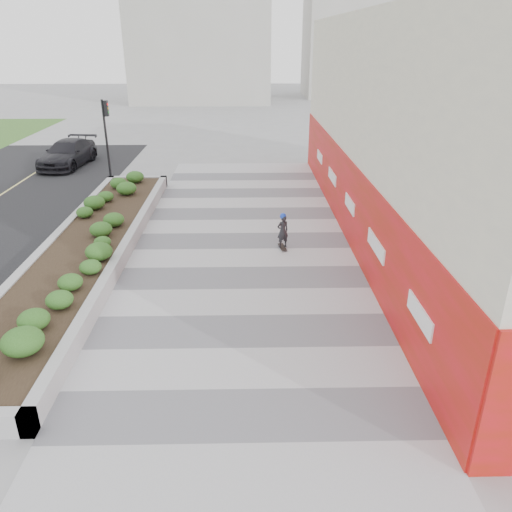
{
  "coord_description": "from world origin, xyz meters",
  "views": [
    {
      "loc": [
        0.12,
        -9.49,
        7.11
      ],
      "look_at": [
        0.4,
        4.23,
        1.1
      ],
      "focal_mm": 35.0,
      "sensor_mm": 36.0,
      "label": 1
    }
  ],
  "objects_px": {
    "skateboarder": "(283,231)",
    "car_dark": "(68,153)",
    "traffic_signal_near": "(106,128)",
    "planter": "(88,244)"
  },
  "relations": [
    {
      "from": "planter",
      "to": "skateboarder",
      "type": "height_order",
      "value": "skateboarder"
    },
    {
      "from": "skateboarder",
      "to": "car_dark",
      "type": "xyz_separation_m",
      "value": [
        -12.01,
        13.21,
        0.05
      ]
    },
    {
      "from": "traffic_signal_near",
      "to": "car_dark",
      "type": "bearing_deg",
      "value": 137.12
    },
    {
      "from": "planter",
      "to": "car_dark",
      "type": "distance_m",
      "value": 14.52
    },
    {
      "from": "traffic_signal_near",
      "to": "skateboarder",
      "type": "bearing_deg",
      "value": -49.38
    },
    {
      "from": "planter",
      "to": "car_dark",
      "type": "height_order",
      "value": "car_dark"
    },
    {
      "from": "skateboarder",
      "to": "car_dark",
      "type": "height_order",
      "value": "car_dark"
    },
    {
      "from": "skateboarder",
      "to": "car_dark",
      "type": "bearing_deg",
      "value": 123.6
    },
    {
      "from": "planter",
      "to": "car_dark",
      "type": "relative_size",
      "value": 3.46
    },
    {
      "from": "traffic_signal_near",
      "to": "car_dark",
      "type": "distance_m",
      "value": 4.98
    }
  ]
}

